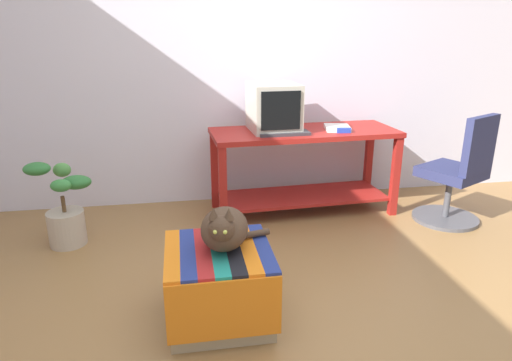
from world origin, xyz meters
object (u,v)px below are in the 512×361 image
object	(u,v)px
book	(337,128)
tv_monitor	(274,108)
potted_plant	(65,213)
office_chair	(458,177)
keyboard	(284,133)
stapler	(344,130)
ottoman_with_blanket	(219,284)
desk	(303,157)
cat	(224,228)

from	to	relation	value
book	tv_monitor	bearing A→B (deg)	-175.24
potted_plant	office_chair	size ratio (longest dim) A/B	0.71
keyboard	stapler	size ratio (longest dim) A/B	3.64
stapler	ottoman_with_blanket	bearing A→B (deg)	146.41
book	ottoman_with_blanket	bearing A→B (deg)	-117.69
desk	book	world-z (taller)	book
tv_monitor	keyboard	size ratio (longest dim) A/B	1.14
cat	desk	bearing A→B (deg)	71.97
keyboard	potted_plant	distance (m)	1.72
tv_monitor	ottoman_with_blanket	distance (m)	1.71
book	potted_plant	bearing A→B (deg)	-160.64
tv_monitor	potted_plant	xyz separation A→B (m)	(-1.60, -0.37, -0.65)
potted_plant	office_chair	distance (m)	3.00
book	office_chair	world-z (taller)	office_chair
cat	ottoman_with_blanket	bearing A→B (deg)	-144.99
cat	stapler	world-z (taller)	stapler
stapler	desk	bearing A→B (deg)	69.57
desk	cat	bearing A→B (deg)	-122.68
desk	tv_monitor	size ratio (longest dim) A/B	3.40
keyboard	potted_plant	size ratio (longest dim) A/B	0.63
cat	stapler	size ratio (longest dim) A/B	3.74
desk	keyboard	bearing A→B (deg)	-148.59
office_chair	cat	bearing A→B (deg)	-1.06
tv_monitor	cat	world-z (taller)	tv_monitor
tv_monitor	office_chair	xyz separation A→B (m)	(1.39, -0.47, -0.51)
book	cat	xyz separation A→B (m)	(-1.08, -1.38, -0.20)
potted_plant	office_chair	bearing A→B (deg)	-1.97
office_chair	book	bearing A→B (deg)	-52.98
potted_plant	office_chair	xyz separation A→B (m)	(2.99, -0.10, 0.14)
cat	potted_plant	world-z (taller)	cat
desk	stapler	bearing A→B (deg)	-31.16
ottoman_with_blanket	office_chair	xyz separation A→B (m)	(1.98, 0.98, 0.18)
ottoman_with_blanket	stapler	distance (m)	1.77
desk	office_chair	size ratio (longest dim) A/B	1.74
tv_monitor	stapler	xyz separation A→B (m)	(0.53, -0.18, -0.16)
keyboard	potted_plant	xyz separation A→B (m)	(-1.65, -0.20, -0.48)
ottoman_with_blanket	office_chair	distance (m)	2.22
cat	potted_plant	size ratio (longest dim) A/B	0.65
ottoman_with_blanket	potted_plant	xyz separation A→B (m)	(-1.01, 1.08, 0.04)
keyboard	stapler	distance (m)	0.49
book	stapler	bearing A→B (deg)	-74.88
tv_monitor	ottoman_with_blanket	world-z (taller)	tv_monitor
tv_monitor	book	bearing A→B (deg)	-9.08
desk	book	size ratio (longest dim) A/B	6.30
ottoman_with_blanket	potted_plant	distance (m)	1.48
book	office_chair	distance (m)	1.02
keyboard	stapler	world-z (taller)	stapler
tv_monitor	potted_plant	size ratio (longest dim) A/B	0.72
keyboard	ottoman_with_blanket	size ratio (longest dim) A/B	0.70
book	cat	world-z (taller)	book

